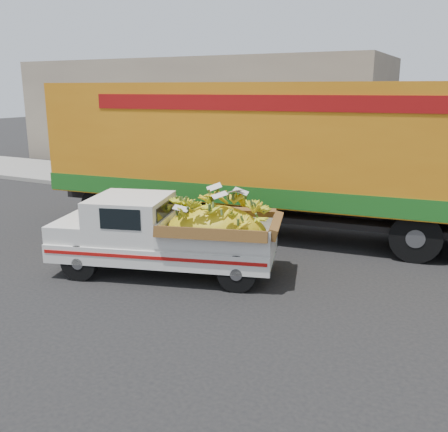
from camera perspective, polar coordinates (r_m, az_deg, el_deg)
The scene contains 6 objects.
ground at distance 9.93m, azimuth -3.88°, elevation -7.29°, with size 100.00×100.00×0.00m, color black.
curb at distance 15.33m, azimuth 8.28°, elevation 0.70°, with size 60.00×0.25×0.15m, color gray.
sidewalk at distance 17.29m, azimuth 10.59°, elevation 2.14°, with size 60.00×4.00×0.14m, color gray.
building_left at distance 25.59m, azimuth -2.76°, elevation 11.76°, with size 18.00×6.00×5.00m, color gray.
pickup_truck at distance 10.00m, azimuth -4.98°, elevation -2.07°, with size 4.72×2.83×1.56m.
semi_trailer at distance 12.64m, azimuth 5.75°, elevation 7.31°, with size 12.04×3.81×3.80m.
Camera 1 is at (4.83, -7.86, 3.66)m, focal length 40.00 mm.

